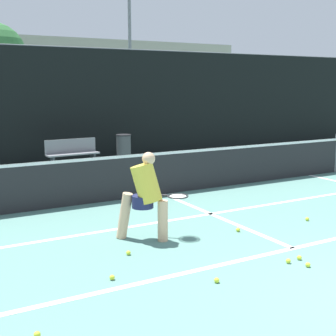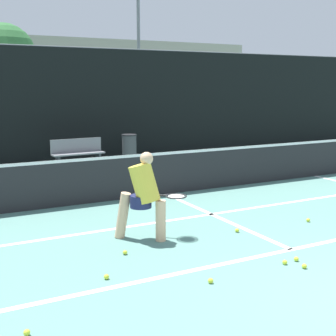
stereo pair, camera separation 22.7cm
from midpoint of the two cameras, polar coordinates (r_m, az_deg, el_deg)
The scene contains 20 objects.
court_baseline_near at distance 7.29m, azimuth 15.66°, elevation -9.55°, with size 11.00×0.10×0.01m, color white.
court_service_line at distance 8.91m, azimuth 6.04°, elevation -5.62°, with size 8.25×0.10×0.01m, color white.
court_center_mark at distance 8.79m, azimuth 6.57°, elevation -5.84°, with size 0.10×4.04×0.01m, color white.
net at distance 10.36m, azimuth 0.33°, elevation -0.44°, with size 11.09×0.09×1.07m.
fence_back at distance 15.12m, azimuth -9.32°, elevation 7.59°, with size 24.00×0.06×3.56m.
player_practicing at distance 7.28m, azimuth -2.10°, elevation -3.12°, with size 1.18×0.73×1.41m.
tennis_ball_scattered_0 at distance 4.98m, azimuth -15.52°, elevation -18.77°, with size 0.07×0.07×0.07m, color #D1E033.
tennis_ball_scattered_1 at distance 8.77m, azimuth 17.44°, elevation -6.08°, with size 0.07×0.07×0.07m, color #D1E033.
tennis_ball_scattered_2 at distance 5.95m, azimuth 6.34°, elevation -13.51°, with size 0.07×0.07×0.07m, color #D1E033.
tennis_ball_scattered_3 at distance 6.85m, azimuth -4.30°, elevation -10.23°, with size 0.07×0.07×0.07m, color #D1E033.
tennis_ball_scattered_4 at distance 7.91m, azimuth 9.24°, elevation -7.51°, with size 0.07×0.07×0.07m, color #D1E033.
tennis_ball_scattered_5 at distance 6.06m, azimuth -6.42°, elevation -13.04°, with size 0.07×0.07×0.07m, color #D1E033.
tennis_ball_scattered_6 at distance 6.85m, azimuth 16.31°, elevation -10.60°, with size 0.07×0.07×0.07m, color #D1E033.
tennis_ball_scattered_7 at distance 6.70m, azimuth 15.02°, elevation -11.04°, with size 0.07×0.07×0.07m, color #D1E033.
tennis_ball_scattered_8 at distance 6.63m, azimuth 17.25°, elevation -11.37°, with size 0.07×0.07×0.07m, color #D1E033.
courtside_bench at distance 13.83m, azimuth -10.50°, elevation 1.87°, with size 1.54×0.44×0.86m.
trash_bin at distance 14.55m, azimuth -4.29°, elevation 2.36°, with size 0.46×0.46×0.90m.
floodlight_mast at distance 23.58m, azimuth -3.35°, elevation 17.26°, with size 1.10×0.24×8.40m.
tree_west at distance 23.65m, azimuth -19.13°, elevation 12.80°, with size 2.98×2.98×5.25m.
building_far at distance 32.18m, azimuth -19.48°, elevation 10.14°, with size 36.00×2.40×5.47m, color gray.
Camera 2 is at (-4.69, -2.60, 2.41)m, focal length 50.00 mm.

